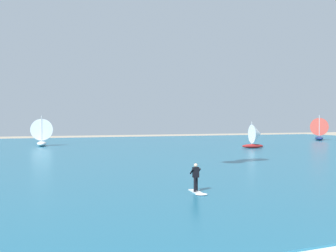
{
  "coord_description": "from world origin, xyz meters",
  "views": [
    {
      "loc": [
        -8.29,
        -5.6,
        4.21
      ],
      "look_at": [
        0.41,
        16.27,
        3.94
      ],
      "focal_mm": 40.44,
      "sensor_mm": 36.0,
      "label": 1
    }
  ],
  "objects_px": {
    "sailboat_mid_left": "(319,129)",
    "sailboat_far_left": "(256,136)",
    "sailboat_far_right": "(42,132)",
    "kitesurfer": "(197,182)"
  },
  "relations": [
    {
      "from": "sailboat_mid_left",
      "to": "sailboat_far_left",
      "type": "height_order",
      "value": "sailboat_mid_left"
    },
    {
      "from": "sailboat_far_right",
      "to": "sailboat_mid_left",
      "type": "bearing_deg",
      "value": -1.58
    },
    {
      "from": "kitesurfer",
      "to": "sailboat_far_left",
      "type": "bearing_deg",
      "value": 50.29
    },
    {
      "from": "kitesurfer",
      "to": "sailboat_far_right",
      "type": "distance_m",
      "value": 48.2
    },
    {
      "from": "kitesurfer",
      "to": "sailboat_far_right",
      "type": "height_order",
      "value": "sailboat_far_right"
    },
    {
      "from": "sailboat_mid_left",
      "to": "sailboat_far_right",
      "type": "height_order",
      "value": "sailboat_mid_left"
    },
    {
      "from": "sailboat_far_right",
      "to": "kitesurfer",
      "type": "bearing_deg",
      "value": -83.03
    },
    {
      "from": "sailboat_mid_left",
      "to": "sailboat_far_left",
      "type": "relative_size",
      "value": 1.35
    },
    {
      "from": "sailboat_mid_left",
      "to": "sailboat_far_left",
      "type": "xyz_separation_m",
      "value": [
        -28.13,
        -16.48,
        -0.66
      ]
    },
    {
      "from": "kitesurfer",
      "to": "sailboat_far_right",
      "type": "relative_size",
      "value": 0.39
    }
  ]
}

